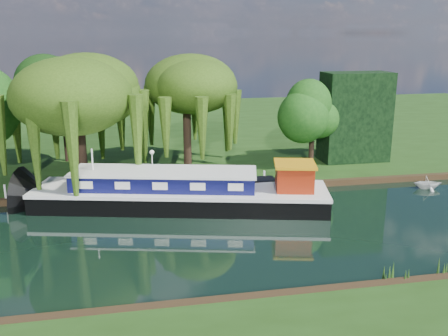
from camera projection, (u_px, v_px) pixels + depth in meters
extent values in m
plane|color=black|center=(155.00, 239.00, 29.45)|extent=(120.00, 120.00, 0.00)
cube|color=#19350E|center=(138.00, 130.00, 61.59)|extent=(120.00, 52.00, 0.45)
cube|color=black|center=(181.00, 200.00, 34.84)|extent=(20.69, 9.16, 1.35)
cube|color=silver|center=(180.00, 189.00, 34.64)|extent=(20.82, 9.28, 0.25)
cube|color=#0D0E41|center=(164.00, 180.00, 34.51)|extent=(12.94, 6.12, 1.07)
cube|color=silver|center=(164.00, 172.00, 34.36)|extent=(13.21, 6.39, 0.13)
cube|color=maroon|center=(294.00, 177.00, 34.03)|extent=(2.99, 2.99, 1.68)
cube|color=#C9870E|center=(295.00, 164.00, 33.79)|extent=(3.33, 3.33, 0.18)
cylinder|color=silver|center=(93.00, 168.00, 34.52)|extent=(0.11, 0.11, 2.69)
cube|color=navy|center=(224.00, 197.00, 36.15)|extent=(10.91, 2.34, 0.81)
cube|color=navy|center=(224.00, 187.00, 35.95)|extent=(7.64, 1.73, 0.68)
cube|color=black|center=(224.00, 182.00, 35.85)|extent=(7.74, 1.83, 0.09)
cube|color=silver|center=(187.00, 192.00, 34.63)|extent=(0.54, 0.07, 0.29)
cube|color=silver|center=(214.00, 190.00, 35.07)|extent=(0.54, 0.07, 0.29)
cube|color=silver|center=(239.00, 189.00, 35.51)|extent=(0.54, 0.07, 0.29)
cube|color=silver|center=(265.00, 187.00, 35.96)|extent=(0.54, 0.07, 0.29)
imported|color=silver|center=(427.00, 188.00, 39.11)|extent=(2.48, 2.26, 1.12)
cylinder|color=black|center=(82.00, 149.00, 37.82)|extent=(0.73, 0.73, 5.64)
ellipsoid|color=#26430E|center=(78.00, 95.00, 36.75)|extent=(7.87, 7.87, 5.09)
cylinder|color=black|center=(187.00, 137.00, 43.40)|extent=(0.74, 0.74, 5.25)
ellipsoid|color=#26430E|center=(186.00, 93.00, 42.41)|extent=(7.17, 7.17, 4.63)
cylinder|color=black|center=(66.00, 125.00, 44.96)|extent=(0.62, 0.62, 6.68)
ellipsoid|color=black|center=(63.00, 94.00, 44.25)|extent=(5.35, 5.35, 5.35)
cylinder|color=black|center=(312.00, 138.00, 43.65)|extent=(0.41, 0.41, 4.96)
ellipsoid|color=#154310|center=(313.00, 115.00, 43.12)|extent=(3.97, 3.97, 3.97)
cube|color=black|center=(355.00, 117.00, 45.08)|extent=(6.00, 3.00, 8.00)
cylinder|color=silver|center=(152.00, 168.00, 39.08)|extent=(0.10, 0.10, 2.20)
sphere|color=white|center=(152.00, 152.00, 38.74)|extent=(0.36, 0.36, 0.36)
cylinder|color=silver|center=(5.00, 191.00, 35.29)|extent=(0.16, 0.16, 1.00)
cylinder|color=silver|center=(92.00, 186.00, 36.41)|extent=(0.16, 0.16, 1.00)
cylinder|color=silver|center=(188.00, 181.00, 37.71)|extent=(0.16, 0.16, 1.00)
cylinder|color=silver|center=(264.00, 177.00, 38.83)|extent=(0.16, 0.16, 1.00)
cone|color=#1E4813|center=(448.00, 267.00, 24.71)|extent=(1.20, 1.20, 1.10)
cone|color=#1E4813|center=(394.00, 274.00, 24.06)|extent=(1.20, 1.20, 1.10)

